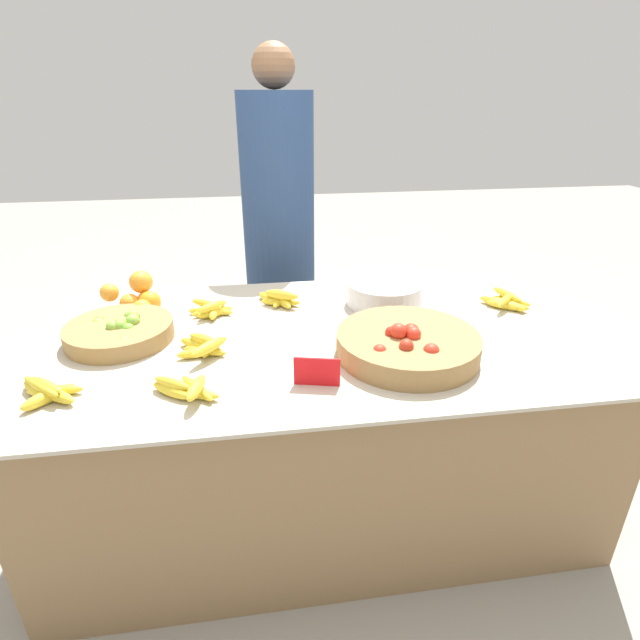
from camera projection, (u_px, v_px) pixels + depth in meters
ground_plane at (320, 488)px, 1.96m from camera, size 12.00×12.00×0.00m
market_table at (320, 417)px, 1.82m from camera, size 1.86×1.01×0.68m
lime_bowl at (120, 331)px, 1.62m from camera, size 0.34×0.34×0.09m
tomato_basket at (407, 344)px, 1.52m from camera, size 0.44×0.44×0.11m
orange_pile at (139, 297)px, 1.82m from camera, size 0.21×0.17×0.14m
metal_bowl at (384, 293)px, 1.89m from camera, size 0.29×0.29×0.09m
price_sign at (317, 372)px, 1.37m from camera, size 0.13×0.04×0.08m
banana_bunch_back_center at (212, 310)px, 1.80m from camera, size 0.17×0.14×0.06m
banana_bunch_front_left at (204, 347)px, 1.53m from camera, size 0.17×0.19×0.06m
banana_bunch_middle_right at (507, 302)px, 1.87m from camera, size 0.18×0.18×0.05m
banana_bunch_front_center at (46, 392)px, 1.31m from camera, size 0.18×0.16×0.05m
banana_bunch_middle_left at (186, 389)px, 1.32m from camera, size 0.19×0.18×0.06m
banana_bunch_front_right at (279, 298)px, 1.89m from camera, size 0.16×0.17×0.06m
vendor_person at (280, 242)px, 2.46m from camera, size 0.34×0.34×1.61m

